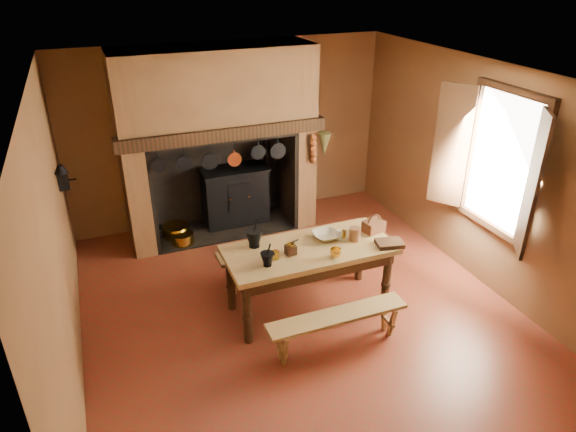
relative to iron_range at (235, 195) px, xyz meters
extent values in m
plane|color=maroon|center=(0.04, -2.45, -0.48)|extent=(5.50, 5.50, 0.00)
plane|color=silver|center=(0.04, -2.45, 2.32)|extent=(5.50, 5.50, 0.00)
cube|color=brown|center=(0.04, 0.30, 0.92)|extent=(5.00, 0.02, 2.80)
cube|color=brown|center=(-2.46, -2.45, 0.92)|extent=(0.02, 5.50, 2.80)
cube|color=brown|center=(2.54, -2.45, 0.92)|extent=(0.02, 5.50, 2.80)
cube|color=brown|center=(0.04, -5.20, 0.92)|extent=(5.00, 0.02, 2.80)
cube|color=brown|center=(-1.51, -0.15, 0.92)|extent=(0.30, 0.90, 2.80)
cube|color=brown|center=(0.99, -0.15, 0.92)|extent=(0.30, 0.90, 2.80)
cube|color=brown|center=(-0.26, -0.15, 1.72)|extent=(2.20, 0.90, 1.20)
cube|color=black|center=(-0.26, -0.55, 1.21)|extent=(2.95, 0.22, 0.18)
cube|color=black|center=(-0.26, 0.27, 0.32)|extent=(2.20, 0.06, 1.60)
cube|color=black|center=(-0.26, -0.15, -0.47)|extent=(2.20, 0.90, 0.02)
cube|color=black|center=(-0.01, 0.00, -0.03)|extent=(1.00, 0.50, 0.90)
cube|color=black|center=(-0.01, -0.02, 0.44)|extent=(1.04, 0.54, 0.04)
cube|color=black|center=(-0.01, -0.26, 0.07)|extent=(0.35, 0.02, 0.45)
cylinder|color=black|center=(0.54, 0.00, 0.77)|extent=(0.10, 0.10, 0.70)
cylinder|color=gold|center=(-0.16, -0.28, 0.07)|extent=(0.03, 0.03, 0.03)
cylinder|color=gold|center=(0.14, -0.28, 0.07)|extent=(0.03, 0.03, 0.03)
cylinder|color=gold|center=(-1.01, -0.15, -0.38)|extent=(0.40, 0.40, 0.20)
cylinder|color=gold|center=(-0.96, -0.40, -0.39)|extent=(0.34, 0.34, 0.18)
cube|color=black|center=(-1.21, -0.05, -0.40)|extent=(0.18, 0.18, 0.16)
cone|color=brown|center=(1.22, -0.66, 0.90)|extent=(0.20, 0.20, 0.35)
cube|color=white|center=(2.52, -2.85, 1.22)|extent=(0.02, 1.00, 1.60)
cube|color=#321C0F|center=(2.49, -2.85, 2.06)|extent=(0.08, 1.16, 0.08)
cube|color=#321C0F|center=(2.49, -2.85, 0.38)|extent=(0.08, 1.16, 0.08)
cube|color=#321C0F|center=(2.29, -3.53, 1.22)|extent=(0.29, 0.39, 1.60)
cube|color=#321C0F|center=(2.29, -2.17, 1.22)|extent=(0.29, 0.39, 1.60)
cube|color=black|center=(-2.38, -0.90, 0.97)|extent=(0.12, 0.12, 0.22)
cone|color=black|center=(-2.38, -0.90, 1.12)|extent=(0.16, 0.16, 0.10)
cylinder|color=black|center=(-2.29, -0.90, 0.97)|extent=(0.12, 0.02, 0.02)
cube|color=tan|center=(0.17, -2.53, 0.34)|extent=(1.97, 0.88, 0.07)
cube|color=#321C0F|center=(0.17, -2.53, 0.23)|extent=(1.84, 0.75, 0.15)
cylinder|color=#321C0F|center=(-0.71, -2.85, -0.09)|extent=(0.10, 0.10, 0.79)
cylinder|color=#321C0F|center=(1.05, -2.85, -0.09)|extent=(0.10, 0.10, 0.79)
cylinder|color=#321C0F|center=(-0.71, -2.20, -0.09)|extent=(0.10, 0.10, 0.79)
cylinder|color=#321C0F|center=(1.05, -2.20, -0.09)|extent=(0.10, 0.10, 0.79)
cube|color=tan|center=(0.17, -3.30, -0.06)|extent=(1.58, 0.28, 0.04)
cube|color=tan|center=(0.17, -1.85, 0.02)|extent=(1.86, 0.33, 0.05)
cylinder|color=black|center=(-0.42, -2.27, 0.39)|extent=(0.12, 0.12, 0.04)
cone|color=black|center=(-0.42, -2.27, 0.50)|extent=(0.21, 0.21, 0.17)
cylinder|color=black|center=(-0.39, -2.27, 0.64)|extent=(0.09, 0.05, 0.17)
cylinder|color=black|center=(-0.41, -2.71, 0.38)|extent=(0.09, 0.09, 0.03)
cone|color=black|center=(-0.41, -2.71, 0.46)|extent=(0.16, 0.16, 0.13)
cylinder|color=black|center=(-0.40, -2.71, 0.57)|extent=(0.06, 0.04, 0.13)
cube|color=#321C0F|center=(-0.09, -2.58, 0.43)|extent=(0.12, 0.12, 0.11)
cylinder|color=gold|center=(-0.09, -2.58, 0.50)|extent=(0.08, 0.08, 0.03)
cylinder|color=black|center=(-0.04, -2.58, 0.53)|extent=(0.09, 0.02, 0.03)
cylinder|color=gold|center=(-0.28, -2.61, 0.42)|extent=(0.11, 0.11, 0.10)
cylinder|color=gold|center=(0.64, -2.45, 0.41)|extent=(0.08, 0.08, 0.08)
imported|color=beige|center=(0.44, -2.40, 0.41)|extent=(0.32, 0.32, 0.08)
cylinder|color=brown|center=(0.73, -2.57, 0.45)|extent=(0.14, 0.14, 0.17)
cylinder|color=beige|center=(0.57, -2.48, 0.43)|extent=(0.08, 0.08, 0.12)
cube|color=#502D18|center=(1.06, -2.46, 0.44)|extent=(0.28, 0.22, 0.14)
torus|color=#502D18|center=(1.06, -2.46, 0.51)|extent=(0.20, 0.06, 0.20)
cube|color=#321C0F|center=(1.06, -2.83, 0.40)|extent=(0.35, 0.28, 0.05)
imported|color=gold|center=(0.36, -2.82, 0.42)|extent=(0.16, 0.16, 0.10)
camera|label=1|loc=(-1.96, -7.21, 3.39)|focal=32.00mm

